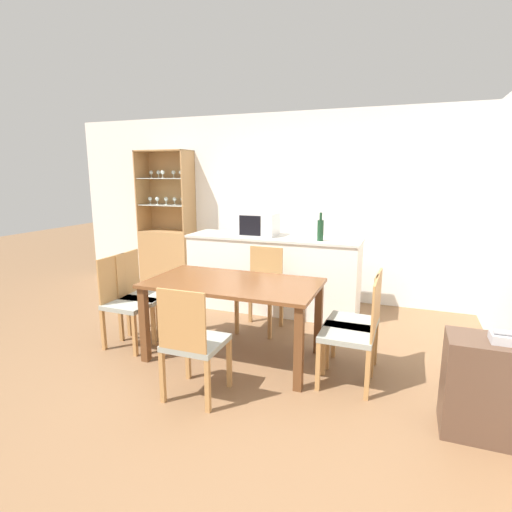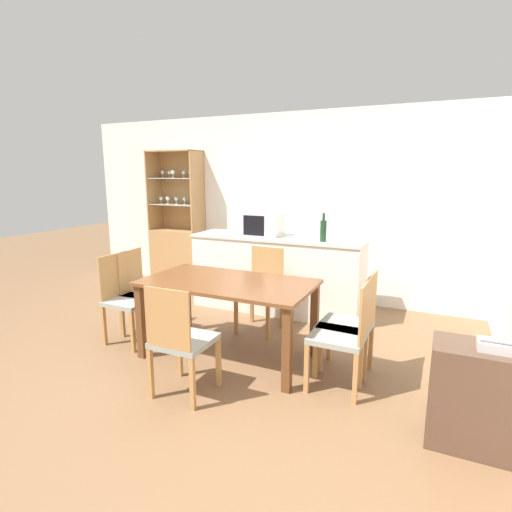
{
  "view_description": "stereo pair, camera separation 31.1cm",
  "coord_description": "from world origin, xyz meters",
  "px_view_note": "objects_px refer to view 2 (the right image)",
  "views": [
    {
      "loc": [
        1.65,
        -2.8,
        1.73
      ],
      "look_at": [
        0.14,
        1.19,
        0.85
      ],
      "focal_mm": 28.0,
      "sensor_mm": 36.0,
      "label": 1
    },
    {
      "loc": [
        1.93,
        -2.68,
        1.73
      ],
      "look_at": [
        0.14,
        1.19,
        0.85
      ],
      "focal_mm": 28.0,
      "sensor_mm": 36.0,
      "label": 2
    }
  ],
  "objects_px": {
    "wine_bottle": "(323,230)",
    "microwave": "(264,224)",
    "dining_chair_side_left_near": "(127,299)",
    "side_cabinet": "(479,398)",
    "dining_chair_head_near": "(181,340)",
    "dining_chair_side_right_near": "(344,335)",
    "dining_chair_side_left_far": "(143,292)",
    "telephone": "(496,346)",
    "dining_chair_side_right_far": "(350,324)",
    "display_cabinet": "(178,247)",
    "dining_table": "(228,292)",
    "dining_chair_head_far": "(261,289)"
  },
  "relations": [
    {
      "from": "dining_chair_side_right_far",
      "to": "dining_chair_side_right_near",
      "type": "bearing_deg",
      "value": -176.73
    },
    {
      "from": "dining_chair_side_right_far",
      "to": "microwave",
      "type": "bearing_deg",
      "value": 49.85
    },
    {
      "from": "microwave",
      "to": "dining_chair_side_right_near",
      "type": "bearing_deg",
      "value": -48.46
    },
    {
      "from": "display_cabinet",
      "to": "dining_chair_head_far",
      "type": "height_order",
      "value": "display_cabinet"
    },
    {
      "from": "dining_chair_side_right_far",
      "to": "wine_bottle",
      "type": "bearing_deg",
      "value": 29.75
    },
    {
      "from": "dining_chair_head_far",
      "to": "side_cabinet",
      "type": "xyz_separation_m",
      "value": [
        2.07,
        -1.24,
        -0.12
      ]
    },
    {
      "from": "dining_chair_side_left_far",
      "to": "microwave",
      "type": "bearing_deg",
      "value": 143.61
    },
    {
      "from": "dining_table",
      "to": "dining_chair_side_right_near",
      "type": "bearing_deg",
      "value": -6.6
    },
    {
      "from": "dining_chair_side_left_far",
      "to": "dining_chair_head_far",
      "type": "xyz_separation_m",
      "value": [
        1.13,
        0.64,
        0.0
      ]
    },
    {
      "from": "dining_chair_head_far",
      "to": "dining_chair_side_left_far",
      "type": "bearing_deg",
      "value": 30.79
    },
    {
      "from": "dining_chair_side_right_near",
      "to": "microwave",
      "type": "height_order",
      "value": "microwave"
    },
    {
      "from": "telephone",
      "to": "dining_chair_side_right_near",
      "type": "bearing_deg",
      "value": 159.56
    },
    {
      "from": "microwave",
      "to": "side_cabinet",
      "type": "distance_m",
      "value": 3.14
    },
    {
      "from": "dining_table",
      "to": "dining_chair_head_far",
      "type": "xyz_separation_m",
      "value": [
        0.0,
        0.76,
        -0.18
      ]
    },
    {
      "from": "display_cabinet",
      "to": "dining_chair_head_far",
      "type": "bearing_deg",
      "value": -30.87
    },
    {
      "from": "dining_chair_side_right_far",
      "to": "dining_chair_side_right_near",
      "type": "xyz_separation_m",
      "value": [
        0.0,
        -0.26,
        0.0
      ]
    },
    {
      "from": "display_cabinet",
      "to": "dining_chair_side_left_far",
      "type": "relative_size",
      "value": 2.26
    },
    {
      "from": "side_cabinet",
      "to": "telephone",
      "type": "relative_size",
      "value": 3.27
    },
    {
      "from": "dining_chair_side_left_far",
      "to": "telephone",
      "type": "bearing_deg",
      "value": 75.1
    },
    {
      "from": "dining_chair_side_right_far",
      "to": "dining_chair_side_left_near",
      "type": "bearing_deg",
      "value": 99.73
    },
    {
      "from": "dining_table",
      "to": "telephone",
      "type": "distance_m",
      "value": 2.18
    },
    {
      "from": "dining_chair_side_right_near",
      "to": "wine_bottle",
      "type": "relative_size",
      "value": 2.76
    },
    {
      "from": "display_cabinet",
      "to": "side_cabinet",
      "type": "distance_m",
      "value": 4.72
    },
    {
      "from": "dining_chair_head_near",
      "to": "dining_chair_head_far",
      "type": "distance_m",
      "value": 1.53
    },
    {
      "from": "dining_chair_head_far",
      "to": "dining_chair_side_right_near",
      "type": "distance_m",
      "value": 1.44
    },
    {
      "from": "display_cabinet",
      "to": "side_cabinet",
      "type": "relative_size",
      "value": 3.05
    },
    {
      "from": "dining_table",
      "to": "wine_bottle",
      "type": "relative_size",
      "value": 4.78
    },
    {
      "from": "dining_chair_side_right_far",
      "to": "side_cabinet",
      "type": "height_order",
      "value": "dining_chair_side_right_far"
    },
    {
      "from": "dining_chair_side_left_far",
      "to": "dining_chair_side_left_near",
      "type": "relative_size",
      "value": 1.0
    },
    {
      "from": "dining_table",
      "to": "telephone",
      "type": "height_order",
      "value": "telephone"
    },
    {
      "from": "dining_chair_side_right_far",
      "to": "microwave",
      "type": "relative_size",
      "value": 2.07
    },
    {
      "from": "wine_bottle",
      "to": "telephone",
      "type": "relative_size",
      "value": 1.61
    },
    {
      "from": "dining_chair_head_far",
      "to": "dining_chair_side_right_near",
      "type": "height_order",
      "value": "same"
    },
    {
      "from": "dining_chair_head_far",
      "to": "telephone",
      "type": "bearing_deg",
      "value": 150.49
    },
    {
      "from": "dining_chair_side_right_far",
      "to": "wine_bottle",
      "type": "xyz_separation_m",
      "value": [
        -0.59,
        1.19,
        0.63
      ]
    },
    {
      "from": "display_cabinet",
      "to": "dining_chair_head_far",
      "type": "distance_m",
      "value": 2.3
    },
    {
      "from": "dining_chair_side_right_far",
      "to": "dining_table",
      "type": "bearing_deg",
      "value": 99.7
    },
    {
      "from": "dining_table",
      "to": "dining_chair_side_right_far",
      "type": "bearing_deg",
      "value": 6.44
    },
    {
      "from": "dining_table",
      "to": "dining_chair_head_near",
      "type": "xyz_separation_m",
      "value": [
        0.0,
        -0.76,
        -0.18
      ]
    },
    {
      "from": "dining_chair_side_right_far",
      "to": "telephone",
      "type": "bearing_deg",
      "value": -119.01
    },
    {
      "from": "dining_table",
      "to": "dining_chair_side_left_far",
      "type": "xyz_separation_m",
      "value": [
        -1.13,
        0.13,
        -0.18
      ]
    },
    {
      "from": "dining_chair_side_left_near",
      "to": "side_cabinet",
      "type": "height_order",
      "value": "dining_chair_side_left_near"
    },
    {
      "from": "wine_bottle",
      "to": "microwave",
      "type": "bearing_deg",
      "value": 170.01
    },
    {
      "from": "dining_chair_head_near",
      "to": "dining_chair_side_right_near",
      "type": "distance_m",
      "value": 1.29
    },
    {
      "from": "microwave",
      "to": "dining_chair_side_right_far",
      "type": "bearing_deg",
      "value": -43.4
    },
    {
      "from": "dining_chair_side_left_near",
      "to": "side_cabinet",
      "type": "bearing_deg",
      "value": 85.28
    },
    {
      "from": "wine_bottle",
      "to": "side_cabinet",
      "type": "height_order",
      "value": "wine_bottle"
    },
    {
      "from": "dining_table",
      "to": "telephone",
      "type": "relative_size",
      "value": 7.69
    },
    {
      "from": "dining_chair_side_left_near",
      "to": "telephone",
      "type": "height_order",
      "value": "dining_chair_side_left_near"
    },
    {
      "from": "display_cabinet",
      "to": "dining_chair_side_left_near",
      "type": "relative_size",
      "value": 2.26
    }
  ]
}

